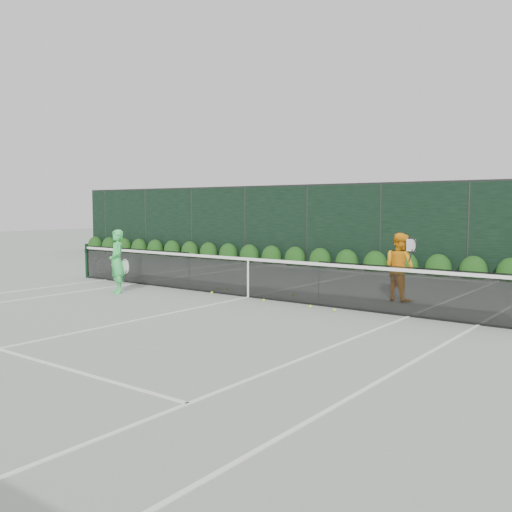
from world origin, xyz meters
The scene contains 8 objects.
ground centered at (0.00, 0.00, 0.00)m, with size 80.00×80.00×0.00m, color gray.
tennis_net centered at (-0.02, 0.00, 0.53)m, with size 12.90×0.10×1.07m.
player_woman centered at (-3.14, -1.46, 0.82)m, with size 0.70×0.60×1.63m.
player_man centered at (3.16, 1.74, 0.81)m, with size 0.98×0.85×1.61m.
court_lines centered at (0.00, 0.00, 0.01)m, with size 11.03×23.83×0.01m.
windscreen_fence centered at (0.00, -2.71, 1.51)m, with size 32.00×21.07×3.06m.
hedge_row centered at (0.00, 7.15, 0.23)m, with size 31.66×0.65×0.94m.
tennis_balls centered at (0.34, 0.12, 0.03)m, with size 4.14×1.27×0.07m.
Camera 1 is at (8.52, -10.94, 2.23)m, focal length 40.00 mm.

